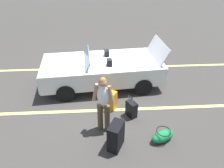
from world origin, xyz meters
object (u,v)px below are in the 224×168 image
Objects in this scene: duffel_bag at (163,136)px; traveler_person at (103,102)px; convertible_car at (97,70)px; suitcase_medium_bright at (110,100)px; suitcase_small_carryon at (131,109)px; suitcase_large_black at (116,136)px.

traveler_person is at bearing -18.79° from duffel_bag.
convertible_car is at bearing 24.65° from traveler_person.
suitcase_medium_bright is at bearing -47.28° from duffel_bag.
duffel_bag is (-1.68, 2.76, -0.43)m from convertible_car.
suitcase_medium_bright is at bearing 116.91° from suitcase_small_carryon.
suitcase_medium_bright is at bearing 101.16° from convertible_car.
convertible_car is 6.11× the size of duffel_bag.
suitcase_large_black is (-0.46, 2.89, -0.22)m from convertible_car.
convertible_car reaches higher than suitcase_medium_bright.
suitcase_small_carryon reaches higher than duffel_bag.
traveler_person reaches higher than suitcase_medium_bright.
suitcase_medium_bright is 1.10m from traveler_person.
suitcase_large_black is at bearing 94.29° from convertible_car.
suitcase_large_black is 1.24m from duffel_bag.
suitcase_large_black is at bearing -141.60° from suitcase_medium_bright.
traveler_person is (0.27, -0.63, 0.56)m from suitcase_large_black.
traveler_person is at bearing -40.22° from suitcase_large_black.
suitcase_large_black is 1.24m from suitcase_small_carryon.
suitcase_medium_bright is 0.38× the size of traveler_person.
convertible_car is 6.95× the size of suitcase_medium_bright.
duffel_bag is at bearing 116.53° from convertible_car.
traveler_person is at bearing 89.95° from convertible_car.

